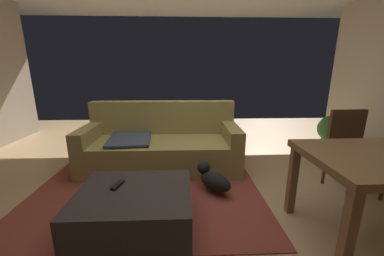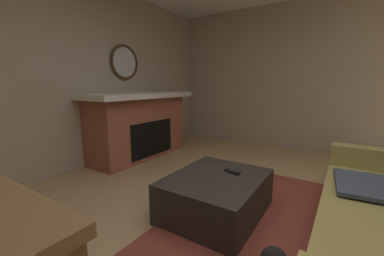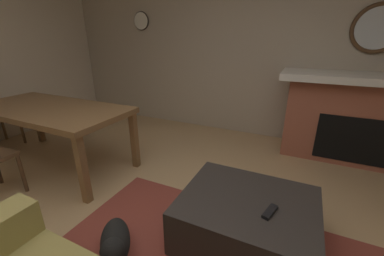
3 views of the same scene
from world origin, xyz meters
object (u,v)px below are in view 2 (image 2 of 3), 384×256
(fireplace, at_px, (139,125))
(tv_remote, at_px, (232,172))
(round_wall_mirror, at_px, (125,62))
(ottoman_coffee_table, at_px, (216,195))

(fireplace, distance_m, tv_remote, 2.16)
(fireplace, bearing_deg, round_wall_mirror, -90.00)
(ottoman_coffee_table, xyz_separation_m, tv_remote, (-0.16, 0.08, 0.20))
(fireplace, height_order, round_wall_mirror, round_wall_mirror)
(round_wall_mirror, xyz_separation_m, tv_remote, (0.77, 2.30, -1.20))
(round_wall_mirror, height_order, tv_remote, round_wall_mirror)
(round_wall_mirror, relative_size, ottoman_coffee_table, 0.59)
(round_wall_mirror, relative_size, tv_remote, 3.60)
(round_wall_mirror, distance_m, ottoman_coffee_table, 2.78)
(ottoman_coffee_table, distance_m, tv_remote, 0.27)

